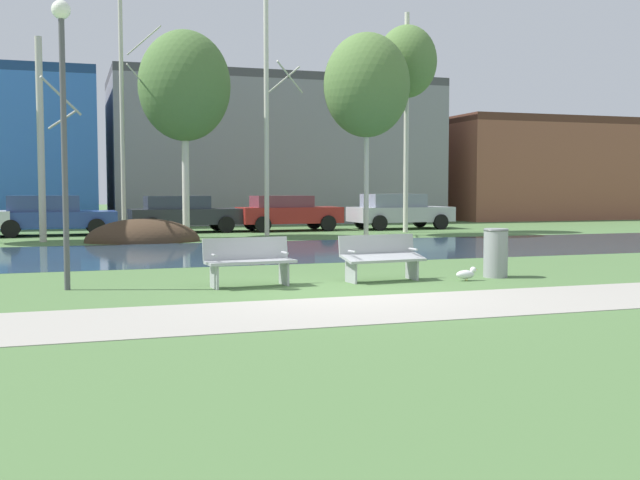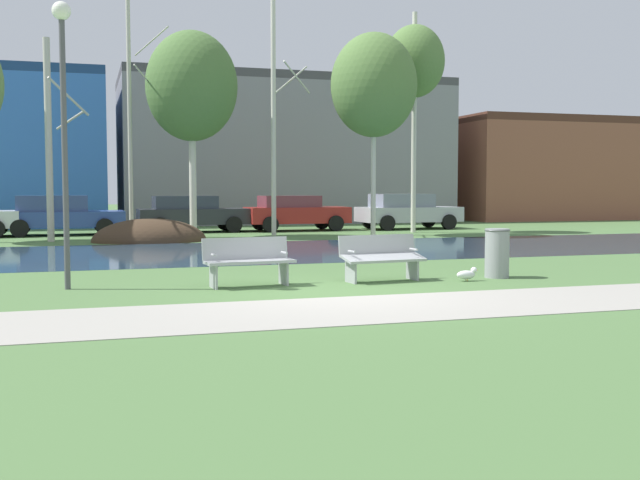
% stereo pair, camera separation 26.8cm
% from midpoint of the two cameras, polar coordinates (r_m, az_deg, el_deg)
% --- Properties ---
extents(ground_plane, '(120.00, 120.00, 0.00)m').
position_cam_midpoint_polar(ground_plane, '(22.41, -7.44, -0.59)').
color(ground_plane, '#4C703D').
extents(paved_path_strip, '(60.00, 2.44, 0.01)m').
position_cam_midpoint_polar(paved_path_strip, '(11.16, 3.93, -5.14)').
color(paved_path_strip, '#9E998E').
rests_on(paved_path_strip, ground).
extents(river_band, '(80.00, 7.36, 0.01)m').
position_cam_midpoint_polar(river_band, '(20.93, -6.67, -0.89)').
color(river_band, '#2D475B').
rests_on(river_band, ground).
extents(soil_mound, '(3.72, 2.41, 1.52)m').
position_cam_midpoint_polar(soil_mound, '(25.40, -13.50, -0.13)').
color(soil_mound, '#423021').
rests_on(soil_mound, ground).
extents(bench_left, '(1.65, 0.72, 0.87)m').
position_cam_midpoint_polar(bench_left, '(13.59, -5.93, -1.53)').
color(bench_left, '#9EA0A3').
rests_on(bench_left, ground).
extents(bench_right, '(1.65, 0.72, 0.87)m').
position_cam_midpoint_polar(bench_right, '(14.35, 4.11, -1.23)').
color(bench_right, '#9EA0A3').
rests_on(bench_right, ground).
extents(trash_bin, '(0.50, 0.50, 0.96)m').
position_cam_midpoint_polar(trash_bin, '(15.28, 12.62, -0.89)').
color(trash_bin, gray).
rests_on(trash_bin, ground).
extents(seagull, '(0.45, 0.17, 0.26)m').
position_cam_midpoint_polar(seagull, '(14.62, 10.47, -2.53)').
color(seagull, white).
rests_on(seagull, ground).
extents(streetlamp, '(0.32, 0.32, 4.93)m').
position_cam_midpoint_polar(streetlamp, '(13.84, -19.34, 10.23)').
color(streetlamp, '#4C4C51').
rests_on(streetlamp, ground).
extents(birch_left, '(1.40, 2.43, 6.60)m').
position_cam_midpoint_polar(birch_left, '(26.22, -20.50, 7.21)').
color(birch_left, '#BCB7A8').
rests_on(birch_left, ground).
extents(birch_center_left, '(1.46, 2.64, 9.49)m').
position_cam_midpoint_polar(birch_center_left, '(27.62, -14.92, 10.17)').
color(birch_center_left, '#BCB7A8').
rests_on(birch_center_left, ground).
extents(birch_center, '(3.22, 3.22, 7.27)m').
position_cam_midpoint_polar(birch_center, '(27.48, -10.46, 11.33)').
color(birch_center, beige).
rests_on(birch_center, ground).
extents(birch_center_right, '(1.45, 2.59, 9.41)m').
position_cam_midpoint_polar(birch_center_right, '(27.97, -4.27, 10.09)').
color(birch_center_right, beige).
rests_on(birch_center_right, ground).
extents(birch_right, '(3.15, 3.15, 7.38)m').
position_cam_midpoint_polar(birch_right, '(28.10, 3.26, 11.55)').
color(birch_right, beige).
rests_on(birch_right, ground).
extents(birch_far_right, '(2.35, 2.35, 8.56)m').
position_cam_midpoint_polar(birch_far_right, '(30.45, 6.30, 13.15)').
color(birch_far_right, beige).
rests_on(birch_far_right, ground).
extents(parked_sedan_second_blue, '(4.48, 2.19, 1.48)m').
position_cam_midpoint_polar(parked_sedan_second_blue, '(29.66, -19.89, 1.82)').
color(parked_sedan_second_blue, '#2D4793').
rests_on(parked_sedan_second_blue, ground).
extents(parked_hatch_third_dark, '(4.38, 2.08, 1.44)m').
position_cam_midpoint_polar(parked_hatch_third_dark, '(30.37, -10.51, 2.02)').
color(parked_hatch_third_dark, '#282B30').
rests_on(parked_hatch_third_dark, ground).
extents(parked_wagon_fourth_red, '(4.21, 2.06, 1.44)m').
position_cam_midpoint_polar(parked_wagon_fourth_red, '(30.99, -2.72, 2.12)').
color(parked_wagon_fourth_red, maroon).
rests_on(parked_wagon_fourth_red, ground).
extents(parked_suv_fifth_silver, '(4.35, 2.22, 1.50)m').
position_cam_midpoint_polar(parked_suv_fifth_silver, '(32.47, 5.70, 2.23)').
color(parked_suv_fifth_silver, '#B2B5BC').
rests_on(parked_suv_fifth_silver, ground).
extents(building_grey_warehouse, '(16.38, 7.91, 7.27)m').
position_cam_midpoint_polar(building_grey_warehouse, '(39.78, -3.82, 6.66)').
color(building_grey_warehouse, gray).
rests_on(building_grey_warehouse, ground).
extents(building_brick_low, '(15.59, 9.47, 5.61)m').
position_cam_midpoint_polar(building_brick_low, '(47.43, 16.93, 5.06)').
color(building_brick_low, brown).
rests_on(building_brick_low, ground).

